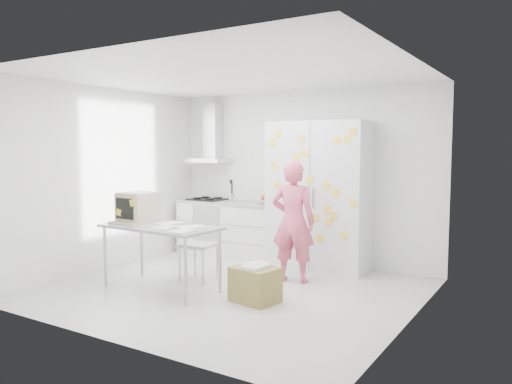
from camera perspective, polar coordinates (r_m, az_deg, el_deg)
The scene contains 10 objects.
floor at distance 6.50m, azimuth -2.89°, elevation -11.21°, with size 4.50×4.00×0.02m, color silver.
walls at distance 6.86m, azimuth 0.47°, elevation 1.21°, with size 4.52×4.01×2.70m.
ceiling at distance 6.30m, azimuth -3.01°, elevation 13.17°, with size 4.50×4.00×0.02m, color white.
counter_run at distance 8.42m, azimuth -3.07°, elevation -4.10°, with size 1.84×0.63×1.28m.
range_hood at distance 8.69m, azimuth -5.06°, elevation 6.00°, with size 0.70×0.48×1.01m.
tall_cabinet at distance 7.51m, azimuth 7.19°, elevation -0.41°, with size 1.50×0.68×2.20m.
person at distance 6.74m, azimuth 4.26°, elevation -3.38°, with size 0.60×0.39×1.64m, color #E45872.
desk at distance 6.69m, azimuth -12.47°, elevation -2.65°, with size 1.57×0.83×1.22m.
chair at distance 6.95m, azimuth -6.23°, elevation -5.21°, with size 0.50×0.50×1.02m.
cardboard_box at distance 5.96m, azimuth -0.11°, elevation -10.46°, with size 0.58×0.50×0.45m.
Camera 1 is at (3.54, -5.13, 1.80)m, focal length 35.00 mm.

